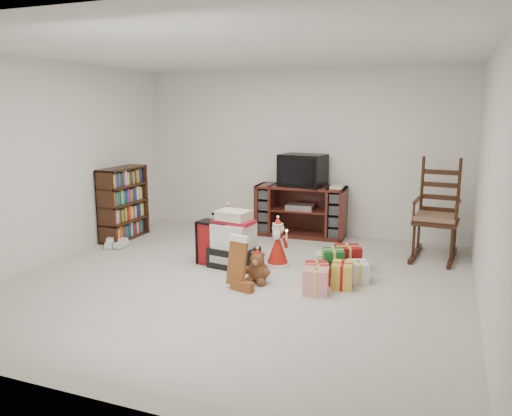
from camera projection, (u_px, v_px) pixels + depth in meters
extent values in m
cube|color=#BCB7AD|center=(238.00, 281.00, 5.64)|extent=(5.00, 5.00, 0.01)
cube|color=silver|center=(236.00, 51.00, 5.15)|extent=(5.00, 5.00, 0.01)
cube|color=white|center=(301.00, 152.00, 7.68)|extent=(5.00, 0.01, 2.50)
cube|color=white|center=(78.00, 217.00, 3.10)|extent=(5.00, 0.01, 2.50)
cube|color=white|center=(54.00, 162.00, 6.27)|extent=(0.01, 5.00, 2.50)
cube|color=white|center=(491.00, 183.00, 4.51)|extent=(0.01, 5.00, 2.50)
cube|color=#411912|center=(301.00, 211.00, 7.57)|extent=(1.37, 0.54, 0.77)
cube|color=#BDBDC0|center=(300.00, 207.00, 7.53)|extent=(0.42, 0.31, 0.08)
cube|color=black|center=(123.00, 203.00, 7.39)|extent=(0.29, 0.87, 1.07)
cube|color=black|center=(436.00, 222.00, 6.40)|extent=(0.58, 0.56, 0.05)
cube|color=#8A6C4B|center=(436.00, 217.00, 6.39)|extent=(0.54, 0.52, 0.06)
cube|color=black|center=(439.00, 185.00, 6.53)|extent=(0.46, 0.10, 0.83)
cube|color=black|center=(433.00, 256.00, 6.49)|extent=(0.61, 0.93, 0.06)
cube|color=black|center=(234.00, 257.00, 6.12)|extent=(0.60, 0.48, 0.25)
cube|color=silver|center=(234.00, 235.00, 6.07)|extent=(0.51, 0.42, 0.30)
cube|color=#AB1323|center=(234.00, 222.00, 6.03)|extent=(0.53, 0.34, 0.04)
cube|color=beige|center=(233.00, 216.00, 6.02)|extent=(0.41, 0.34, 0.10)
cube|color=maroon|center=(216.00, 243.00, 6.17)|extent=(0.45, 0.28, 0.55)
cube|color=black|center=(219.00, 214.00, 6.19)|extent=(0.22, 0.06, 0.03)
ellipsoid|color=brown|center=(258.00, 272.00, 5.57)|extent=(0.24, 0.20, 0.25)
sphere|color=brown|center=(257.00, 260.00, 5.51)|extent=(0.16, 0.16, 0.16)
cone|color=#B01C12|center=(278.00, 250.00, 6.14)|extent=(0.29, 0.29, 0.41)
sphere|color=beige|center=(278.00, 230.00, 6.09)|extent=(0.14, 0.14, 0.14)
cone|color=#B01C12|center=(278.00, 221.00, 6.07)|extent=(0.12, 0.12, 0.10)
cylinder|color=silver|center=(287.00, 236.00, 5.95)|extent=(0.02, 0.02, 0.12)
cone|color=#B01C12|center=(229.00, 236.00, 6.75)|extent=(0.31, 0.31, 0.44)
sphere|color=beige|center=(228.00, 216.00, 6.70)|extent=(0.15, 0.15, 0.15)
cone|color=#B01C12|center=(228.00, 208.00, 6.68)|extent=(0.13, 0.13, 0.11)
cylinder|color=silver|center=(236.00, 222.00, 6.54)|extent=(0.02, 0.02, 0.13)
cube|color=silver|center=(111.00, 244.00, 6.99)|extent=(0.21, 0.28, 0.09)
cube|color=silver|center=(120.00, 245.00, 6.93)|extent=(0.11, 0.26, 0.09)
cube|color=#AB1323|center=(316.00, 269.00, 5.64)|extent=(0.26, 0.26, 0.26)
cube|color=#1A6827|center=(339.00, 264.00, 5.80)|extent=(0.26, 0.26, 0.26)
cube|color=gold|center=(336.00, 276.00, 5.41)|extent=(0.26, 0.26, 0.26)
cube|color=silver|center=(303.00, 278.00, 5.33)|extent=(0.26, 0.26, 0.26)
cube|color=silver|center=(358.00, 272.00, 5.52)|extent=(0.26, 0.26, 0.26)
cube|color=maroon|center=(359.00, 261.00, 5.91)|extent=(0.26, 0.26, 0.26)
cube|color=beige|center=(339.00, 258.00, 6.05)|extent=(0.26, 0.26, 0.26)
cube|color=black|center=(303.00, 170.00, 7.44)|extent=(0.71, 0.55, 0.48)
cube|color=black|center=(298.00, 172.00, 7.22)|extent=(0.55, 0.10, 0.38)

